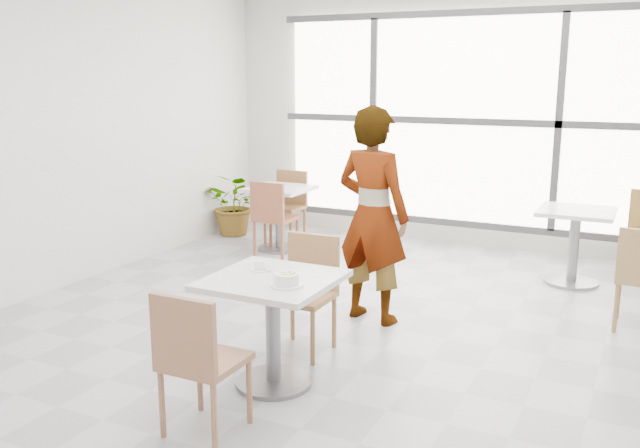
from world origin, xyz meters
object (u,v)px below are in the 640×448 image
at_px(chair_far, 307,285).
at_px(oatmeal_bowl, 286,279).
at_px(main_table, 273,310).
at_px(bg_chair_left_near, 272,214).
at_px(chair_near, 196,355).
at_px(bg_table_left, 279,209).
at_px(bg_table_right, 575,236).
at_px(person, 373,216).
at_px(plant_left, 236,204).
at_px(coffee_cup, 260,266).
at_px(bg_chair_left_far, 288,201).

relative_size(chair_far, oatmeal_bowl, 4.14).
bearing_deg(main_table, oatmeal_bowl, -34.53).
xyz_separation_m(chair_far, bg_chair_left_near, (-1.58, 2.19, 0.00)).
height_order(chair_near, bg_table_left, chair_near).
bearing_deg(oatmeal_bowl, bg_table_left, 120.37).
relative_size(main_table, bg_table_right, 1.07).
distance_m(main_table, bg_chair_left_near, 3.30).
xyz_separation_m(chair_far, bg_table_left, (-1.67, 2.51, -0.01)).
height_order(main_table, person, person).
bearing_deg(person, bg_chair_left_near, -27.20).
bearing_deg(person, plant_left, -26.77).
height_order(main_table, bg_chair_left_near, bg_chair_left_near).
bearing_deg(bg_table_left, chair_far, -56.42).
bearing_deg(bg_chair_left_near, coffee_cup, 118.88).
bearing_deg(bg_table_left, bg_table_right, 1.98).
relative_size(bg_table_left, bg_table_right, 1.00).
bearing_deg(bg_table_right, person, -127.59).
distance_m(chair_near, chair_far, 1.43).
bearing_deg(bg_chair_left_far, chair_near, -67.28).
height_order(chair_far, bg_table_right, chair_far).
bearing_deg(main_table, plant_left, 126.39).
distance_m(bg_table_left, bg_table_right, 3.27).
height_order(coffee_cup, bg_table_left, coffee_cup).
relative_size(chair_far, bg_chair_left_far, 1.00).
relative_size(oatmeal_bowl, plant_left, 0.26).
bearing_deg(chair_near, plant_left, -59.26).
distance_m(bg_table_left, bg_chair_left_far, 0.46).
relative_size(chair_far, coffee_cup, 5.47).
distance_m(chair_far, plant_left, 3.87).
distance_m(bg_chair_left_far, plant_left, 0.76).
relative_size(coffee_cup, bg_table_right, 0.21).
relative_size(person, bg_chair_left_far, 2.07).
bearing_deg(chair_far, coffee_cup, -96.72).
bearing_deg(bg_table_left, chair_near, -66.60).
bearing_deg(bg_table_right, main_table, -114.84).
height_order(bg_table_left, bg_table_right, same).
xyz_separation_m(chair_far, bg_table_right, (1.60, 2.62, -0.01)).
distance_m(person, bg_table_left, 2.57).
bearing_deg(oatmeal_bowl, bg_chair_left_near, 121.77).
relative_size(coffee_cup, person, 0.09).
height_order(bg_table_left, bg_chair_left_near, bg_chair_left_near).
height_order(chair_near, bg_table_right, chair_near).
relative_size(oatmeal_bowl, person, 0.12).
xyz_separation_m(bg_chair_left_near, bg_chair_left_far, (-0.22, 0.76, 0.00)).
xyz_separation_m(chair_near, bg_table_right, (1.56, 4.06, -0.01)).
height_order(oatmeal_bowl, bg_table_left, oatmeal_bowl).
bearing_deg(coffee_cup, bg_chair_left_far, 116.28).
relative_size(bg_table_right, bg_chair_left_far, 0.86).
xyz_separation_m(chair_near, plant_left, (-2.59, 4.35, -0.10)).
bearing_deg(bg_table_right, oatmeal_bowl, -111.61).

